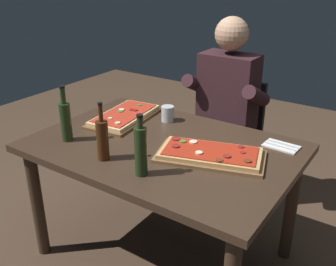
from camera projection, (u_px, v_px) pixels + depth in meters
name	position (u px, v px, depth m)	size (l,w,h in m)	color
ground_plane	(163.00, 253.00, 2.39)	(6.40, 6.40, 0.00)	#4C3828
dining_table	(163.00, 160.00, 2.13)	(1.40, 0.96, 0.74)	#3D2B1E
pizza_rectangular_front	(210.00, 154.00, 1.94)	(0.60, 0.42, 0.05)	brown
pizza_rectangular_left	(125.00, 116.00, 2.42)	(0.33, 0.54, 0.05)	brown
wine_bottle_dark	(66.00, 120.00, 2.09)	(0.06, 0.06, 0.31)	#233819
oil_bottle_amber	(103.00, 139.00, 1.89)	(0.06, 0.06, 0.30)	#47230F
vinegar_bottle_green	(141.00, 150.00, 1.74)	(0.06, 0.06, 0.30)	#233819
tumbler_near_camera	(168.00, 115.00, 2.38)	(0.08, 0.08, 0.10)	silver
napkin_cutlery_set	(281.00, 146.00, 2.06)	(0.19, 0.12, 0.01)	white
diner_chair	(230.00, 134.00, 2.83)	(0.44, 0.44, 0.87)	black
seated_diner	(225.00, 106.00, 2.64)	(0.53, 0.41, 1.33)	#23232D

